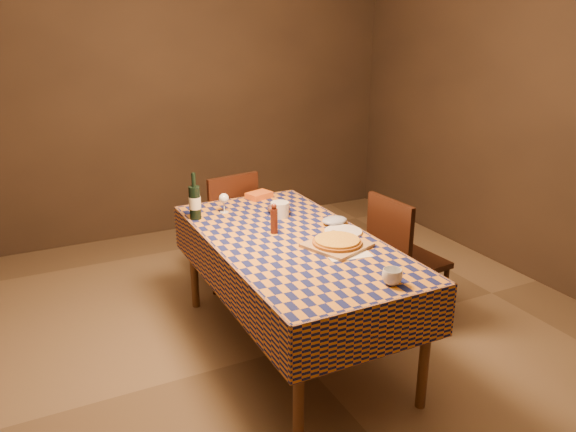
% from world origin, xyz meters
% --- Properties ---
extents(room, '(5.00, 5.10, 2.70)m').
position_xyz_m(room, '(0.00, 0.00, 1.35)').
color(room, brown).
rests_on(room, ground).
extents(dining_table, '(0.94, 1.84, 0.77)m').
position_xyz_m(dining_table, '(0.00, 0.00, 0.69)').
color(dining_table, brown).
rests_on(dining_table, ground).
extents(cutting_board, '(0.41, 0.41, 0.02)m').
position_xyz_m(cutting_board, '(0.18, -0.23, 0.78)').
color(cutting_board, '#A27B4C').
rests_on(cutting_board, dining_table).
extents(pizza, '(0.33, 0.33, 0.03)m').
position_xyz_m(pizza, '(0.18, -0.23, 0.80)').
color(pizza, brown).
rests_on(pizza, cutting_board).
extents(pepper_mill, '(0.05, 0.05, 0.19)m').
position_xyz_m(pepper_mill, '(-0.06, 0.13, 0.86)').
color(pepper_mill, '#4D1D12').
rests_on(pepper_mill, dining_table).
extents(bowl, '(0.18, 0.18, 0.05)m').
position_xyz_m(bowl, '(0.14, 0.46, 0.79)').
color(bowl, '#634853').
rests_on(bowl, dining_table).
extents(wine_glass, '(0.07, 0.07, 0.14)m').
position_xyz_m(wine_glass, '(-0.20, 0.64, 0.87)').
color(wine_glass, white).
rests_on(wine_glass, dining_table).
extents(wine_bottle, '(0.10, 0.10, 0.31)m').
position_xyz_m(wine_bottle, '(-0.41, 0.61, 0.89)').
color(wine_bottle, black).
rests_on(wine_bottle, dining_table).
extents(deli_tub, '(0.15, 0.15, 0.10)m').
position_xyz_m(deli_tub, '(0.11, 0.39, 0.82)').
color(deli_tub, silver).
rests_on(deli_tub, dining_table).
extents(takeout_container, '(0.21, 0.17, 0.04)m').
position_xyz_m(takeout_container, '(0.15, 0.84, 0.79)').
color(takeout_container, '#D45D1B').
rests_on(takeout_container, dining_table).
extents(white_plate, '(0.28, 0.28, 0.01)m').
position_xyz_m(white_plate, '(0.33, -0.05, 0.78)').
color(white_plate, silver).
rests_on(white_plate, dining_table).
extents(tumbler, '(0.13, 0.13, 0.08)m').
position_xyz_m(tumbler, '(0.17, -0.77, 0.81)').
color(tumbler, silver).
rests_on(tumbler, dining_table).
extents(flour_patch, '(0.28, 0.23, 0.00)m').
position_xyz_m(flour_patch, '(0.18, -0.34, 0.77)').
color(flour_patch, white).
rests_on(flour_patch, dining_table).
extents(flour_bag, '(0.20, 0.17, 0.05)m').
position_xyz_m(flour_bag, '(0.36, 0.11, 0.80)').
color(flour_bag, '#909BB9').
rests_on(flour_bag, dining_table).
extents(chair_far, '(0.48, 0.49, 0.93)m').
position_xyz_m(chair_far, '(-0.02, 1.08, 0.52)').
color(chair_far, black).
rests_on(chair_far, ground).
extents(chair_right, '(0.46, 0.45, 0.93)m').
position_xyz_m(chair_right, '(0.81, -0.03, 0.52)').
color(chair_right, black).
rests_on(chair_right, ground).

